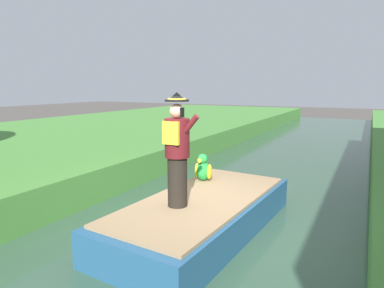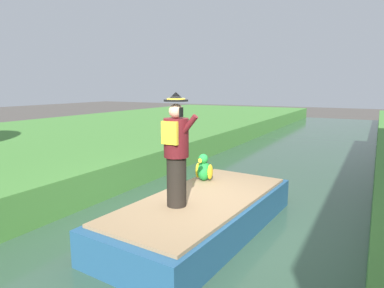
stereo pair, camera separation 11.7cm
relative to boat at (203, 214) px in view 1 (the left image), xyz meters
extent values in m
plane|color=#4C4742|center=(0.00, -0.12, -0.40)|extent=(80.00, 80.00, 0.00)
cube|color=#33513D|center=(0.00, -0.12, -0.35)|extent=(5.28, 48.00, 0.10)
cube|color=#23517A|center=(0.00, 0.00, -0.02)|extent=(2.07, 4.31, 0.56)
cube|color=#997A56|center=(0.00, 0.00, 0.28)|extent=(1.90, 3.96, 0.05)
cylinder|color=black|center=(-0.18, -0.56, 0.72)|extent=(0.32, 0.32, 0.82)
cylinder|color=#561419|center=(-0.18, -0.56, 1.44)|extent=(0.40, 0.40, 0.62)
cube|color=gold|center=(-0.18, -0.75, 1.54)|extent=(0.28, 0.06, 0.36)
sphere|color=#DBA884|center=(-0.18, -0.56, 1.86)|extent=(0.23, 0.23, 0.23)
cylinder|color=black|center=(-0.18, -0.56, 2.03)|extent=(0.38, 0.38, 0.03)
cone|color=black|center=(-0.18, -0.56, 2.10)|extent=(0.26, 0.26, 0.12)
cylinder|color=gold|center=(-0.18, -0.56, 2.05)|extent=(0.29, 0.29, 0.02)
cylinder|color=#561419|center=(0.04, -0.60, 1.62)|extent=(0.38, 0.09, 0.43)
cube|color=black|center=(-0.05, -0.62, 1.85)|extent=(0.03, 0.08, 0.15)
ellipsoid|color=green|center=(-0.47, 0.98, 0.51)|extent=(0.26, 0.32, 0.40)
sphere|color=green|center=(-0.47, 0.94, 0.78)|extent=(0.20, 0.20, 0.20)
cone|color=yellow|center=(-0.47, 0.84, 0.77)|extent=(0.09, 0.09, 0.09)
ellipsoid|color=yellow|center=(-0.61, 0.98, 0.51)|extent=(0.08, 0.20, 0.32)
ellipsoid|color=yellow|center=(-0.33, 0.98, 0.51)|extent=(0.08, 0.20, 0.32)
camera|label=1|loc=(2.50, -5.10, 2.25)|focal=31.35mm
camera|label=2|loc=(2.60, -5.04, 2.25)|focal=31.35mm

